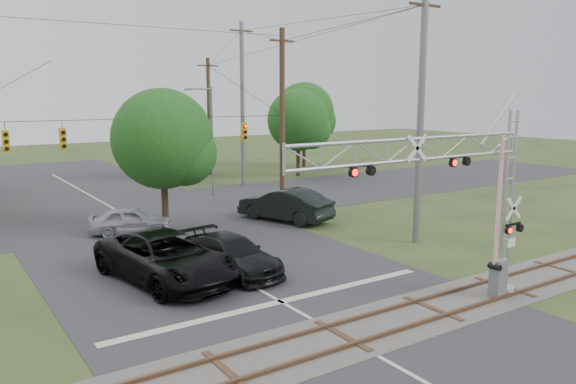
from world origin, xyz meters
TOP-DOWN VIEW (x-y plane):
  - ground at (0.00, 0.00)m, footprint 160.00×160.00m
  - road_main at (0.00, 10.00)m, footprint 14.00×90.00m
  - road_cross at (0.00, 24.00)m, footprint 90.00×12.00m
  - railroad_track at (0.00, 2.00)m, footprint 90.00×3.20m
  - crossing_gantry at (4.42, 1.64)m, footprint 10.25×0.87m
  - traffic_signal_span at (0.91, 20.00)m, footprint 19.34×0.36m
  - pickup_black at (-2.51, 10.01)m, footprint 4.37×7.43m
  - car_dark at (0.14, 9.49)m, footprint 2.90×5.61m
  - sedan_silver at (-1.18, 18.42)m, footprint 4.61×3.08m
  - suv_dark at (7.43, 16.53)m, footprint 3.90×6.14m
  - streetlight at (7.41, 26.38)m, footprint 2.12×0.22m
  - utility_poles at (1.82, 23.06)m, footprint 26.56×28.23m
  - treeline at (-1.41, 35.17)m, footprint 52.55×29.31m

SIDE VIEW (x-z plane):
  - ground at x=0.00m, z-range 0.00..0.00m
  - road_main at x=0.00m, z-range 0.00..0.02m
  - road_cross at x=0.00m, z-range 0.00..0.02m
  - railroad_track at x=0.00m, z-range -0.05..0.11m
  - sedan_silver at x=-1.18m, z-range 0.00..1.46m
  - car_dark at x=0.14m, z-range 0.00..1.55m
  - suv_dark at x=7.43m, z-range 0.00..1.91m
  - pickup_black at x=-2.51m, z-range 0.00..1.94m
  - crossing_gantry at x=4.42m, z-range 0.81..7.61m
  - streetlight at x=7.41m, z-range 0.47..8.40m
  - traffic_signal_span at x=0.91m, z-range -0.12..11.38m
  - treeline at x=-1.41m, z-range 0.67..10.74m
  - utility_poles at x=1.82m, z-range -0.31..12.71m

